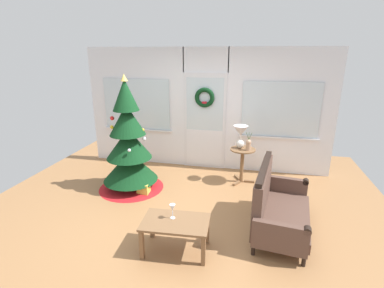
{
  "coord_description": "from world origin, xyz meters",
  "views": [
    {
      "loc": [
        1.01,
        -3.86,
        2.45
      ],
      "look_at": [
        0.05,
        0.55,
        1.0
      ],
      "focal_mm": 26.96,
      "sensor_mm": 36.0,
      "label": 1
    }
  ],
  "objects_px": {
    "table_lamp": "(241,134)",
    "coffee_table": "(176,226)",
    "wine_glass": "(172,208)",
    "gift_box": "(144,189)",
    "flower_vase": "(248,144)",
    "christmas_tree": "(129,149)",
    "settee_sofa": "(275,205)",
    "side_table": "(242,159)"
  },
  "relations": [
    {
      "from": "side_table",
      "to": "wine_glass",
      "type": "bearing_deg",
      "value": -109.11
    },
    {
      "from": "flower_vase",
      "to": "settee_sofa",
      "type": "bearing_deg",
      "value": -72.84
    },
    {
      "from": "table_lamp",
      "to": "wine_glass",
      "type": "xyz_separation_m",
      "value": [
        -0.7,
        -2.25,
        -0.4
      ]
    },
    {
      "from": "table_lamp",
      "to": "coffee_table",
      "type": "distance_m",
      "value": 2.47
    },
    {
      "from": "settee_sofa",
      "to": "wine_glass",
      "type": "distance_m",
      "value": 1.5
    },
    {
      "from": "flower_vase",
      "to": "gift_box",
      "type": "height_order",
      "value": "flower_vase"
    },
    {
      "from": "settee_sofa",
      "to": "gift_box",
      "type": "height_order",
      "value": "settee_sofa"
    },
    {
      "from": "coffee_table",
      "to": "wine_glass",
      "type": "bearing_deg",
      "value": 132.24
    },
    {
      "from": "christmas_tree",
      "to": "table_lamp",
      "type": "xyz_separation_m",
      "value": [
        1.95,
        0.74,
        0.2
      ]
    },
    {
      "from": "side_table",
      "to": "gift_box",
      "type": "xyz_separation_m",
      "value": [
        -1.69,
        -0.89,
        -0.39
      ]
    },
    {
      "from": "coffee_table",
      "to": "christmas_tree",
      "type": "bearing_deg",
      "value": 129.77
    },
    {
      "from": "table_lamp",
      "to": "coffee_table",
      "type": "relative_size",
      "value": 0.51
    },
    {
      "from": "table_lamp",
      "to": "coffee_table",
      "type": "bearing_deg",
      "value": -105.77
    },
    {
      "from": "settee_sofa",
      "to": "table_lamp",
      "type": "bearing_deg",
      "value": 111.44
    },
    {
      "from": "settee_sofa",
      "to": "gift_box",
      "type": "relative_size",
      "value": 7.61
    },
    {
      "from": "settee_sofa",
      "to": "coffee_table",
      "type": "xyz_separation_m",
      "value": [
        -1.25,
        -0.77,
        -0.01
      ]
    },
    {
      "from": "wine_glass",
      "to": "gift_box",
      "type": "bearing_deg",
      "value": 125.18
    },
    {
      "from": "coffee_table",
      "to": "settee_sofa",
      "type": "bearing_deg",
      "value": 31.42
    },
    {
      "from": "wine_glass",
      "to": "table_lamp",
      "type": "bearing_deg",
      "value": 72.59
    },
    {
      "from": "christmas_tree",
      "to": "wine_glass",
      "type": "bearing_deg",
      "value": -50.33
    },
    {
      "from": "side_table",
      "to": "coffee_table",
      "type": "xyz_separation_m",
      "value": [
        -0.71,
        -2.26,
        -0.12
      ]
    },
    {
      "from": "table_lamp",
      "to": "flower_vase",
      "type": "height_order",
      "value": "table_lamp"
    },
    {
      "from": "side_table",
      "to": "table_lamp",
      "type": "bearing_deg",
      "value": 146.31
    },
    {
      "from": "christmas_tree",
      "to": "flower_vase",
      "type": "relative_size",
      "value": 6.0
    },
    {
      "from": "christmas_tree",
      "to": "gift_box",
      "type": "bearing_deg",
      "value": -30.65
    },
    {
      "from": "settee_sofa",
      "to": "wine_glass",
      "type": "xyz_separation_m",
      "value": [
        -1.31,
        -0.71,
        0.19
      ]
    },
    {
      "from": "wine_glass",
      "to": "side_table",
      "type": "bearing_deg",
      "value": 70.89
    },
    {
      "from": "settee_sofa",
      "to": "side_table",
      "type": "bearing_deg",
      "value": 109.96
    },
    {
      "from": "side_table",
      "to": "gift_box",
      "type": "bearing_deg",
      "value": -152.15
    },
    {
      "from": "coffee_table",
      "to": "gift_box",
      "type": "relative_size",
      "value": 4.27
    },
    {
      "from": "table_lamp",
      "to": "coffee_table",
      "type": "xyz_separation_m",
      "value": [
        -0.65,
        -2.3,
        -0.61
      ]
    },
    {
      "from": "table_lamp",
      "to": "coffee_table",
      "type": "height_order",
      "value": "table_lamp"
    },
    {
      "from": "coffee_table",
      "to": "gift_box",
      "type": "distance_m",
      "value": 1.71
    },
    {
      "from": "settee_sofa",
      "to": "side_table",
      "type": "distance_m",
      "value": 1.6
    },
    {
      "from": "christmas_tree",
      "to": "side_table",
      "type": "relative_size",
      "value": 3.07
    },
    {
      "from": "gift_box",
      "to": "flower_vase",
      "type": "bearing_deg",
      "value": 24.95
    },
    {
      "from": "settee_sofa",
      "to": "coffee_table",
      "type": "bearing_deg",
      "value": -148.58
    },
    {
      "from": "christmas_tree",
      "to": "flower_vase",
      "type": "height_order",
      "value": "christmas_tree"
    },
    {
      "from": "flower_vase",
      "to": "gift_box",
      "type": "relative_size",
      "value": 1.72
    },
    {
      "from": "coffee_table",
      "to": "gift_box",
      "type": "bearing_deg",
      "value": 125.51
    },
    {
      "from": "christmas_tree",
      "to": "wine_glass",
      "type": "height_order",
      "value": "christmas_tree"
    },
    {
      "from": "table_lamp",
      "to": "flower_vase",
      "type": "relative_size",
      "value": 1.26
    }
  ]
}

